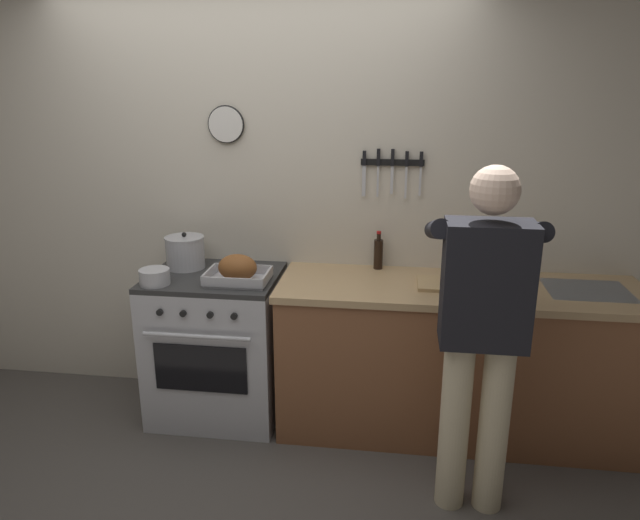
{
  "coord_description": "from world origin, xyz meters",
  "views": [
    {
      "loc": [
        0.84,
        -2.13,
        1.98
      ],
      "look_at": [
        0.43,
        0.85,
        1.06
      ],
      "focal_mm": 32.57,
      "sensor_mm": 36.0,
      "label": 1
    }
  ],
  "objects_px": {
    "saucepan": "(155,277)",
    "stove": "(217,345)",
    "bottle_hot_sauce": "(485,265)",
    "bottle_vinegar": "(507,259)",
    "person_cook": "(482,323)",
    "roasting_pan": "(238,270)",
    "stock_pot": "(185,252)",
    "cutting_board": "(450,284)",
    "bottle_soy_sauce": "(378,253)"
  },
  "relations": [
    {
      "from": "roasting_pan",
      "to": "cutting_board",
      "type": "distance_m",
      "value": 1.19
    },
    {
      "from": "roasting_pan",
      "to": "stock_pot",
      "type": "bearing_deg",
      "value": 150.39
    },
    {
      "from": "person_cook",
      "to": "saucepan",
      "type": "xyz_separation_m",
      "value": [
        -1.73,
        0.43,
        -0.01
      ]
    },
    {
      "from": "cutting_board",
      "to": "bottle_hot_sauce",
      "type": "bearing_deg",
      "value": 38.32
    },
    {
      "from": "roasting_pan",
      "to": "saucepan",
      "type": "distance_m",
      "value": 0.46
    },
    {
      "from": "cutting_board",
      "to": "bottle_vinegar",
      "type": "height_order",
      "value": "bottle_vinegar"
    },
    {
      "from": "stock_pot",
      "to": "bottle_hot_sauce",
      "type": "bearing_deg",
      "value": 1.15
    },
    {
      "from": "saucepan",
      "to": "bottle_hot_sauce",
      "type": "height_order",
      "value": "bottle_hot_sauce"
    },
    {
      "from": "stove",
      "to": "roasting_pan",
      "type": "xyz_separation_m",
      "value": [
        0.18,
        -0.11,
        0.52
      ]
    },
    {
      "from": "bottle_hot_sauce",
      "to": "bottle_soy_sauce",
      "type": "bearing_deg",
      "value": 170.45
    },
    {
      "from": "saucepan",
      "to": "stove",
      "type": "bearing_deg",
      "value": 37.06
    },
    {
      "from": "bottle_hot_sauce",
      "to": "bottle_vinegar",
      "type": "bearing_deg",
      "value": 26.87
    },
    {
      "from": "cutting_board",
      "to": "bottle_soy_sauce",
      "type": "xyz_separation_m",
      "value": [
        -0.41,
        0.27,
        0.09
      ]
    },
    {
      "from": "stove",
      "to": "bottle_hot_sauce",
      "type": "distance_m",
      "value": 1.66
    },
    {
      "from": "person_cook",
      "to": "cutting_board",
      "type": "bearing_deg",
      "value": 10.16
    },
    {
      "from": "stove",
      "to": "bottle_hot_sauce",
      "type": "height_order",
      "value": "bottle_hot_sauce"
    },
    {
      "from": "stove",
      "to": "roasting_pan",
      "type": "distance_m",
      "value": 0.56
    },
    {
      "from": "stove",
      "to": "stock_pot",
      "type": "distance_m",
      "value": 0.6
    },
    {
      "from": "cutting_board",
      "to": "stock_pot",
      "type": "bearing_deg",
      "value": 175.37
    },
    {
      "from": "roasting_pan",
      "to": "bottle_vinegar",
      "type": "height_order",
      "value": "bottle_vinegar"
    },
    {
      "from": "person_cook",
      "to": "stock_pot",
      "type": "relative_size",
      "value": 7.06
    },
    {
      "from": "stock_pot",
      "to": "saucepan",
      "type": "relative_size",
      "value": 1.39
    },
    {
      "from": "bottle_soy_sauce",
      "to": "bottle_hot_sauce",
      "type": "bearing_deg",
      "value": -9.55
    },
    {
      "from": "person_cook",
      "to": "cutting_board",
      "type": "relative_size",
      "value": 4.61
    },
    {
      "from": "saucepan",
      "to": "bottle_vinegar",
      "type": "xyz_separation_m",
      "value": [
        1.97,
        0.42,
        0.06
      ]
    },
    {
      "from": "roasting_pan",
      "to": "bottle_vinegar",
      "type": "bearing_deg",
      "value": 11.9
    },
    {
      "from": "person_cook",
      "to": "bottle_vinegar",
      "type": "distance_m",
      "value": 0.89
    },
    {
      "from": "stock_pot",
      "to": "cutting_board",
      "type": "height_order",
      "value": "stock_pot"
    },
    {
      "from": "person_cook",
      "to": "stove",
      "type": "bearing_deg",
      "value": 68.14
    },
    {
      "from": "roasting_pan",
      "to": "stock_pot",
      "type": "xyz_separation_m",
      "value": [
        -0.39,
        0.22,
        0.03
      ]
    },
    {
      "from": "person_cook",
      "to": "cutting_board",
      "type": "xyz_separation_m",
      "value": [
        -0.09,
        0.62,
        -0.04
      ]
    },
    {
      "from": "stock_pot",
      "to": "stove",
      "type": "bearing_deg",
      "value": -28.48
    },
    {
      "from": "stock_pot",
      "to": "bottle_vinegar",
      "type": "distance_m",
      "value": 1.91
    },
    {
      "from": "roasting_pan",
      "to": "bottle_soy_sauce",
      "type": "bearing_deg",
      "value": 24.87
    },
    {
      "from": "stock_pot",
      "to": "saucepan",
      "type": "xyz_separation_m",
      "value": [
        -0.06,
        -0.32,
        -0.05
      ]
    },
    {
      "from": "saucepan",
      "to": "bottle_soy_sauce",
      "type": "xyz_separation_m",
      "value": [
        1.22,
        0.46,
        0.05
      ]
    },
    {
      "from": "cutting_board",
      "to": "bottle_soy_sauce",
      "type": "relative_size",
      "value": 1.55
    },
    {
      "from": "roasting_pan",
      "to": "bottle_soy_sauce",
      "type": "xyz_separation_m",
      "value": [
        0.77,
        0.36,
        0.03
      ]
    },
    {
      "from": "roasting_pan",
      "to": "stock_pot",
      "type": "height_order",
      "value": "stock_pot"
    },
    {
      "from": "stock_pot",
      "to": "bottle_vinegar",
      "type": "height_order",
      "value": "bottle_vinegar"
    },
    {
      "from": "stove",
      "to": "person_cook",
      "type": "height_order",
      "value": "person_cook"
    },
    {
      "from": "bottle_hot_sauce",
      "to": "person_cook",
      "type": "bearing_deg",
      "value": -98.32
    },
    {
      "from": "roasting_pan",
      "to": "saucepan",
      "type": "height_order",
      "value": "roasting_pan"
    },
    {
      "from": "stock_pot",
      "to": "bottle_vinegar",
      "type": "xyz_separation_m",
      "value": [
        1.9,
        0.1,
        0.0
      ]
    },
    {
      "from": "saucepan",
      "to": "roasting_pan",
      "type": "bearing_deg",
      "value": 12.31
    },
    {
      "from": "person_cook",
      "to": "bottle_soy_sauce",
      "type": "xyz_separation_m",
      "value": [
        -0.5,
        0.89,
        0.04
      ]
    },
    {
      "from": "stove",
      "to": "person_cook",
      "type": "xyz_separation_m",
      "value": [
        1.45,
        -0.64,
        0.5
      ]
    },
    {
      "from": "stove",
      "to": "bottle_hot_sauce",
      "type": "bearing_deg",
      "value": 5.39
    },
    {
      "from": "person_cook",
      "to": "bottle_soy_sauce",
      "type": "bearing_deg",
      "value": 31.23
    },
    {
      "from": "stove",
      "to": "bottle_vinegar",
      "type": "bearing_deg",
      "value": 7.15
    }
  ]
}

